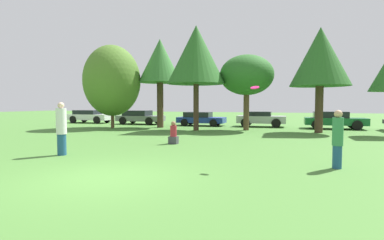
% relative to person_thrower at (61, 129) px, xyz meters
% --- Properties ---
extents(ground_plane, '(120.00, 120.00, 0.00)m').
position_rel_person_thrower_xyz_m(ground_plane, '(3.47, -2.33, -0.98)').
color(ground_plane, '#477A33').
extents(person_thrower, '(0.37, 0.37, 1.93)m').
position_rel_person_thrower_xyz_m(person_thrower, '(0.00, 0.00, 0.00)').
color(person_thrower, navy).
rests_on(person_thrower, ground).
extents(person_catcher, '(0.30, 0.30, 1.70)m').
position_rel_person_thrower_xyz_m(person_catcher, '(9.22, 0.71, -0.11)').
color(person_catcher, navy).
rests_on(person_catcher, ground).
extents(frisbee, '(0.27, 0.25, 0.13)m').
position_rel_person_thrower_xyz_m(frisbee, '(6.90, 0.26, 1.38)').
color(frisbee, '#F21E72').
extents(bystander_sitting, '(0.41, 0.34, 1.06)m').
position_rel_person_thrower_xyz_m(bystander_sitting, '(2.71, 4.17, -0.53)').
color(bystander_sitting, '#3F3F47').
rests_on(bystander_sitting, ground).
extents(tree_0, '(4.37, 4.37, 6.40)m').
position_rel_person_thrower_xyz_m(tree_0, '(-5.29, 11.27, 2.69)').
color(tree_0, brown).
rests_on(tree_0, ground).
extents(tree_1, '(3.40, 3.40, 6.96)m').
position_rel_person_thrower_xyz_m(tree_1, '(-1.92, 12.82, 4.20)').
color(tree_1, '#473323').
rests_on(tree_1, ground).
extents(tree_2, '(4.06, 4.06, 7.33)m').
position_rel_person_thrower_xyz_m(tree_2, '(1.58, 11.20, 4.30)').
color(tree_2, '#473323').
rests_on(tree_2, ground).
extents(tree_3, '(3.79, 3.79, 5.33)m').
position_rel_person_thrower_xyz_m(tree_3, '(4.91, 12.52, 2.91)').
color(tree_3, brown).
rests_on(tree_3, ground).
extents(tree_4, '(3.76, 3.76, 6.78)m').
position_rel_person_thrower_xyz_m(tree_4, '(9.64, 12.11, 3.87)').
color(tree_4, '#473323').
rests_on(tree_4, ground).
extents(parked_car_white, '(4.41, 1.89, 1.25)m').
position_rel_person_thrower_xyz_m(parked_car_white, '(-10.96, 15.87, -0.29)').
color(parked_car_white, silver).
rests_on(parked_car_white, ground).
extents(parked_car_grey, '(4.25, 2.06, 1.26)m').
position_rel_person_thrower_xyz_m(parked_car_grey, '(-5.38, 15.80, -0.30)').
color(parked_car_grey, slate).
rests_on(parked_car_grey, ground).
extents(parked_car_blue, '(4.07, 1.95, 1.17)m').
position_rel_person_thrower_xyz_m(parked_car_blue, '(0.53, 15.73, -0.36)').
color(parked_car_blue, '#1E389E').
rests_on(parked_car_blue, ground).
extents(parked_car_silver, '(3.88, 1.99, 1.24)m').
position_rel_person_thrower_xyz_m(parked_car_silver, '(5.57, 16.19, -0.29)').
color(parked_car_silver, '#B2B2B7').
rests_on(parked_car_silver, ground).
extents(parked_car_green, '(4.29, 2.00, 1.30)m').
position_rel_person_thrower_xyz_m(parked_car_green, '(10.97, 15.74, -0.28)').
color(parked_car_green, '#196633').
rests_on(parked_car_green, ground).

